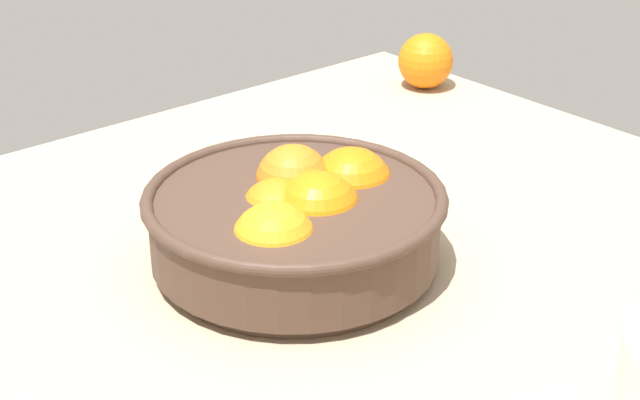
{
  "coord_description": "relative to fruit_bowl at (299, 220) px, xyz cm",
  "views": [
    {
      "loc": [
        -45.02,
        -58.19,
        45.73
      ],
      "look_at": [
        3.97,
        -0.42,
        8.52
      ],
      "focal_mm": 54.83,
      "sensor_mm": 36.0,
      "label": 1
    }
  ],
  "objects": [
    {
      "name": "ground_plane",
      "position": [
        -4.86,
        -3.63,
        -6.13
      ],
      "size": [
        112.58,
        92.15,
        3.0
      ],
      "primitive_type": "cube",
      "color": "tan"
    },
    {
      "name": "fruit_bowl",
      "position": [
        0.0,
        0.0,
        0.0
      ],
      "size": [
        27.77,
        27.77,
        10.26
      ],
      "color": "#473328",
      "rests_on": "ground_plane"
    },
    {
      "name": "loose_orange_2",
      "position": [
        44.48,
        27.01,
        -0.84
      ],
      "size": [
        7.59,
        7.59,
        7.59
      ],
      "primitive_type": "sphere",
      "color": "orange",
      "rests_on": "ground_plane"
    }
  ]
}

